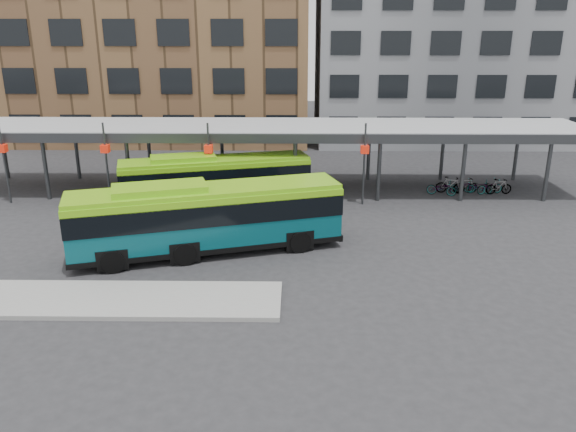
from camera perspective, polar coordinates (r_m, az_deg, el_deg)
The scene contains 8 objects.
ground at distance 24.32m, azimuth -4.09°, elevation -5.53°, with size 120.00×120.00×0.00m, color #28282B.
boarding_island at distance 22.77m, azimuth -18.80°, elevation -8.03°, with size 14.00×3.00×0.18m, color gray.
canopy at distance 35.57m, azimuth -2.60°, elevation 8.80°, with size 40.00×6.53×4.80m.
building_brick at distance 55.47m, azimuth -12.42°, elevation 19.24°, with size 26.00×14.00×22.00m, color brown.
building_grey at distance 55.90m, azimuth 16.08°, elevation 17.93°, with size 24.00×14.00×20.00m, color slate.
bus_front at distance 25.87m, azimuth -8.31°, elevation -0.01°, with size 12.48×6.07×3.38m.
bus_rear at distance 33.19m, azimuth -7.42°, elevation 3.83°, with size 11.16×5.17×3.02m.
bike_rack at distance 37.05m, azimuth 17.88°, elevation 2.88°, with size 5.45×1.55×1.07m.
Camera 1 is at (2.05, -22.13, 9.87)m, focal length 35.00 mm.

